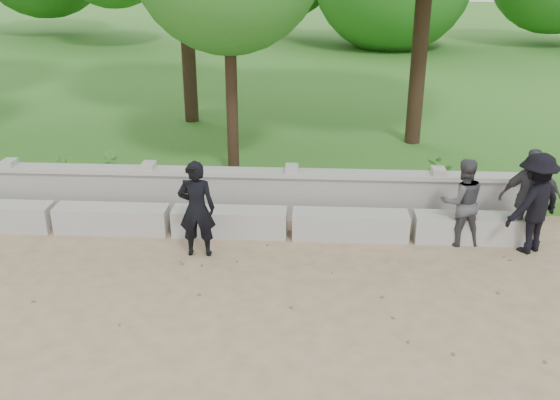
% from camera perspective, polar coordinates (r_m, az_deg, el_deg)
% --- Properties ---
extents(ground, '(80.00, 80.00, 0.00)m').
position_cam_1_polar(ground, '(9.08, -12.52, -8.05)').
color(ground, tan).
rests_on(ground, ground).
extents(lawn, '(40.00, 22.00, 0.25)m').
position_cam_1_polar(lawn, '(22.09, -2.95, 10.81)').
color(lawn, '#315C1D').
rests_on(lawn, ground).
extents(concrete_bench, '(11.90, 0.45, 0.45)m').
position_cam_1_polar(concrete_bench, '(10.62, -9.97, -1.86)').
color(concrete_bench, '#ADABA3').
rests_on(concrete_bench, ground).
extents(parapet_wall, '(12.50, 0.35, 0.90)m').
position_cam_1_polar(parapet_wall, '(11.15, -9.26, 0.73)').
color(parapet_wall, '#A3A19A').
rests_on(parapet_wall, ground).
extents(man_main, '(0.58, 0.52, 1.55)m').
position_cam_1_polar(man_main, '(9.60, -7.62, -0.79)').
color(man_main, black).
rests_on(man_main, ground).
extents(visitor_left, '(0.77, 0.64, 1.44)m').
position_cam_1_polar(visitor_left, '(10.32, 16.31, -0.17)').
color(visitor_left, '#404045').
rests_on(visitor_left, ground).
extents(visitor_mid, '(1.20, 1.07, 1.62)m').
position_cam_1_polar(visitor_mid, '(10.40, 22.23, -0.28)').
color(visitor_mid, black).
rests_on(visitor_mid, ground).
extents(visitor_right, '(0.99, 0.50, 1.62)m').
position_cam_1_polar(visitor_right, '(10.58, 21.90, 0.15)').
color(visitor_right, '#424247').
rests_on(visitor_right, ground).
extents(shrub_a, '(0.34, 0.38, 0.60)m').
position_cam_1_polar(shrub_a, '(12.46, -19.31, 2.48)').
color(shrub_a, '#377527').
rests_on(shrub_a, lawn).
extents(shrub_b, '(0.48, 0.48, 0.69)m').
position_cam_1_polar(shrub_b, '(12.13, -15.28, 2.64)').
color(shrub_b, '#377527').
rests_on(shrub_b, lawn).
extents(shrub_c, '(0.71, 0.66, 0.64)m').
position_cam_1_polar(shrub_c, '(11.74, 14.65, 1.94)').
color(shrub_c, '#377527').
rests_on(shrub_c, lawn).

